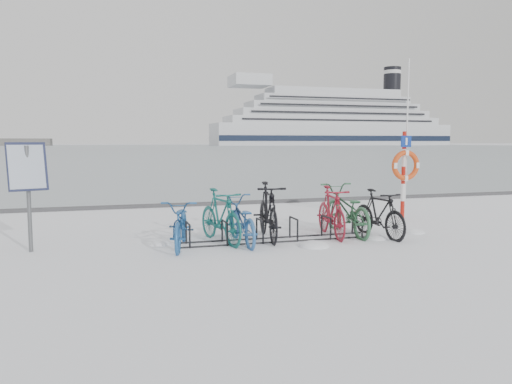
% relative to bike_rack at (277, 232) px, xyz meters
% --- Properties ---
extents(ground, '(900.00, 900.00, 0.00)m').
position_rel_bike_rack_xyz_m(ground, '(0.00, 0.00, -0.18)').
color(ground, white).
rests_on(ground, ground).
extents(ice_sheet, '(400.00, 298.00, 0.02)m').
position_rel_bike_rack_xyz_m(ice_sheet, '(0.00, 155.00, -0.17)').
color(ice_sheet, '#9EABB2').
rests_on(ice_sheet, ground).
extents(quay_edge, '(400.00, 0.25, 0.10)m').
position_rel_bike_rack_xyz_m(quay_edge, '(0.00, 5.90, -0.13)').
color(quay_edge, '#3F3F42').
rests_on(quay_edge, ground).
extents(bike_rack, '(4.00, 0.48, 0.46)m').
position_rel_bike_rack_xyz_m(bike_rack, '(0.00, 0.00, 0.00)').
color(bike_rack, black).
rests_on(bike_rack, ground).
extents(info_board, '(0.70, 0.44, 1.98)m').
position_rel_bike_rack_xyz_m(info_board, '(-4.61, 0.28, 1.25)').
color(info_board, '#595B5E').
rests_on(info_board, ground).
extents(lifebuoy_station, '(0.79, 0.22, 4.09)m').
position_rel_bike_rack_xyz_m(lifebuoy_station, '(4.11, 1.81, 1.19)').
color(lifebuoy_station, '#AA170D').
rests_on(lifebuoy_station, ground).
extents(cruise_ferry, '(127.03, 23.98, 41.74)m').
position_rel_bike_rack_xyz_m(cruise_ferry, '(109.51, 230.98, 11.19)').
color(cruise_ferry, silver).
rests_on(cruise_ferry, ground).
extents(bike_0, '(1.04, 1.93, 0.96)m').
position_rel_bike_rack_xyz_m(bike_0, '(-1.92, -0.04, 0.30)').
color(bike_0, '#21548F').
rests_on(bike_0, ground).
extents(bike_1, '(0.90, 1.90, 1.10)m').
position_rel_bike_rack_xyz_m(bike_1, '(-1.12, 0.18, 0.37)').
color(bike_1, '#155B56').
rests_on(bike_1, ground).
extents(bike_2, '(0.64, 1.84, 0.96)m').
position_rel_bike_rack_xyz_m(bike_2, '(-0.75, -0.02, 0.30)').
color(bike_2, '#2B5A96').
rests_on(bike_2, ground).
extents(bike_3, '(0.84, 2.05, 1.20)m').
position_rel_bike_rack_xyz_m(bike_3, '(-0.10, 0.26, 0.42)').
color(bike_3, black).
rests_on(bike_3, ground).
extents(bike_4, '(0.75, 1.87, 1.09)m').
position_rel_bike_rack_xyz_m(bike_4, '(1.26, 0.15, 0.36)').
color(bike_4, maroon).
rests_on(bike_4, ground).
extents(bike_5, '(0.78, 2.12, 1.10)m').
position_rel_bike_rack_xyz_m(bike_5, '(1.68, 0.29, 0.37)').
color(bike_5, '#2E603D').
rests_on(bike_5, ground).
extents(bike_6, '(0.69, 1.76, 1.03)m').
position_rel_bike_rack_xyz_m(bike_6, '(2.20, -0.20, 0.33)').
color(bike_6, black).
rests_on(bike_6, ground).
extents(snow_drifts, '(5.91, 1.73, 0.21)m').
position_rel_bike_rack_xyz_m(snow_drifts, '(0.68, -0.20, -0.18)').
color(snow_drifts, white).
rests_on(snow_drifts, ground).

